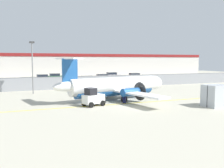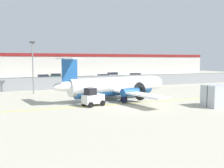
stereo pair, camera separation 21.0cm
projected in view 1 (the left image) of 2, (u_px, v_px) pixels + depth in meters
The scene contains 18 objects.
ground_plane at pixel (131, 103), 27.26m from camera, with size 140.00×140.00×0.01m.
perimeter_fence at pixel (89, 82), 41.94m from camera, with size 98.00×0.10×2.10m.
parking_lot_strip at pixel (74, 82), 52.67m from camera, with size 98.00×17.00×0.12m.
background_building at pixel (58, 66), 69.45m from camera, with size 91.00×8.10×6.50m.
commuter_airplane at pixel (117, 86), 29.56m from camera, with size 14.99×16.00×4.92m.
baggage_tug at pixel (93, 98), 25.46m from camera, with size 2.57×2.01×1.88m.
ground_crew_worker at pixel (124, 95), 26.96m from camera, with size 0.48×0.48×1.70m.
cargo_container at pixel (217, 96), 25.15m from camera, with size 2.44×2.00×2.20m.
traffic_cone_near_left at pixel (90, 100), 27.42m from camera, with size 0.36×0.36×0.64m.
traffic_cone_near_right at pixel (82, 96), 30.61m from camera, with size 0.36×0.36×0.64m.
parked_car_1 at pixel (28, 82), 44.35m from camera, with size 4.28×2.17×1.58m.
parked_car_2 at pixel (43, 78), 53.28m from camera, with size 4.23×2.05×1.58m.
parked_car_3 at pixel (55, 77), 57.24m from camera, with size 4.24×2.09×1.58m.
parked_car_4 at pixel (87, 80), 48.50m from camera, with size 4.35×2.33×1.58m.
parked_car_5 at pixel (103, 78), 54.52m from camera, with size 4.28×2.17×1.58m.
parked_car_6 at pixel (112, 76), 62.60m from camera, with size 4.31×2.23×1.58m.
parked_car_7 at pixel (134, 76), 58.90m from camera, with size 4.32×2.27×1.58m.
apron_light_pole at pixel (32, 63), 34.57m from camera, with size 0.70×0.30×7.27m.
Camera 1 is at (-12.00, -22.22, 4.65)m, focal length 40.00 mm.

